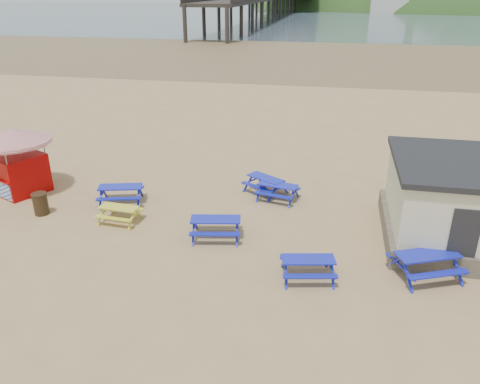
% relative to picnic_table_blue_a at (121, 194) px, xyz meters
% --- Properties ---
extents(ground, '(400.00, 400.00, 0.00)m').
position_rel_picnic_table_blue_a_xyz_m(ground, '(4.39, -1.52, -0.40)').
color(ground, tan).
rests_on(ground, ground).
extents(wet_sand, '(400.00, 400.00, 0.00)m').
position_rel_picnic_table_blue_a_xyz_m(wet_sand, '(4.39, 53.48, -0.39)').
color(wet_sand, brown).
rests_on(wet_sand, ground).
extents(sea, '(400.00, 400.00, 0.00)m').
position_rel_picnic_table_blue_a_xyz_m(sea, '(4.39, 168.48, -0.39)').
color(sea, '#445561').
rests_on(sea, ground).
extents(picnic_table_blue_a, '(2.21, 1.96, 0.79)m').
position_rel_picnic_table_blue_a_xyz_m(picnic_table_blue_a, '(0.00, 0.00, 0.00)').
color(picnic_table_blue_a, '#112193').
rests_on(picnic_table_blue_a, ground).
extents(picnic_table_blue_b, '(2.28, 2.17, 0.75)m').
position_rel_picnic_table_blue_a_xyz_m(picnic_table_blue_b, '(6.10, 2.41, -0.02)').
color(picnic_table_blue_b, '#112193').
rests_on(picnic_table_blue_b, ground).
extents(picnic_table_blue_c, '(2.01, 1.75, 0.73)m').
position_rel_picnic_table_blue_a_xyz_m(picnic_table_blue_c, '(6.76, 1.75, -0.03)').
color(picnic_table_blue_c, '#112193').
rests_on(picnic_table_blue_c, ground).
extents(picnic_table_blue_d, '(2.13, 1.84, 0.79)m').
position_rel_picnic_table_blue_a_xyz_m(picnic_table_blue_d, '(4.89, -2.20, -0.00)').
color(picnic_table_blue_d, '#112193').
rests_on(picnic_table_blue_d, ground).
extents(picnic_table_blue_e, '(1.99, 1.73, 0.73)m').
position_rel_picnic_table_blue_a_xyz_m(picnic_table_blue_e, '(8.52, -4.24, -0.03)').
color(picnic_table_blue_e, '#112193').
rests_on(picnic_table_blue_e, ground).
extents(picnic_table_blue_f, '(2.53, 2.32, 0.86)m').
position_rel_picnic_table_blue_a_xyz_m(picnic_table_blue_f, '(12.32, -3.37, 0.03)').
color(picnic_table_blue_f, '#112193').
rests_on(picnic_table_blue_f, ground).
extents(picnic_table_yellow, '(1.67, 1.39, 0.66)m').
position_rel_picnic_table_blue_a_xyz_m(picnic_table_yellow, '(0.74, -1.72, -0.06)').
color(picnic_table_yellow, gold).
rests_on(picnic_table_yellow, ground).
extents(ice_cream_kiosk, '(4.57, 4.57, 3.07)m').
position_rel_picnic_table_blue_a_xyz_m(ice_cream_kiosk, '(-5.08, 0.21, 1.54)').
color(ice_cream_kiosk, '#A30403').
rests_on(ice_cream_kiosk, ground).
extents(litter_bin, '(0.64, 0.64, 0.94)m').
position_rel_picnic_table_blue_a_xyz_m(litter_bin, '(-2.81, -1.74, 0.08)').
color(litter_bin, '#352613').
rests_on(litter_bin, ground).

